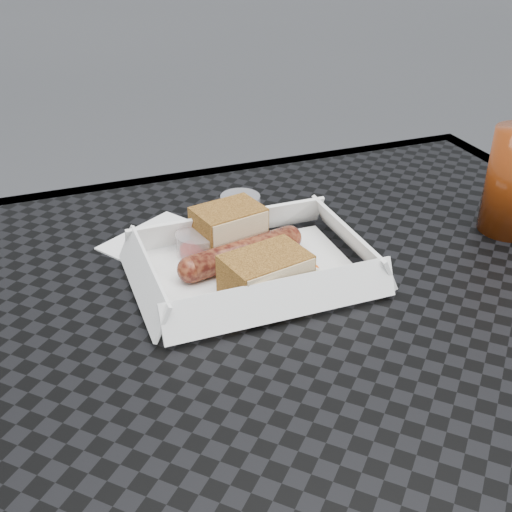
{
  "coord_description": "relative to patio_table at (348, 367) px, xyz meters",
  "views": [
    {
      "loc": [
        -0.28,
        -0.46,
        1.11
      ],
      "look_at": [
        -0.07,
        0.08,
        0.78
      ],
      "focal_mm": 45.0,
      "sensor_mm": 36.0,
      "label": 1
    }
  ],
  "objects": [
    {
      "name": "patio_table",
      "position": [
        0.0,
        0.0,
        0.0
      ],
      "size": [
        0.8,
        0.8,
        0.74
      ],
      "color": "black",
      "rests_on": "ground"
    },
    {
      "name": "food_tray",
      "position": [
        -0.07,
        0.09,
        0.08
      ],
      "size": [
        0.22,
        0.15,
        0.0
      ],
      "primitive_type": "cube",
      "color": "white",
      "rests_on": "patio_table"
    },
    {
      "name": "napkin",
      "position": [
        -0.14,
        0.19,
        0.08
      ],
      "size": [
        0.17,
        0.17,
        0.0
      ],
      "primitive_type": "cube",
      "rotation": [
        0.0,
        0.0,
        0.56
      ],
      "color": "white",
      "rests_on": "patio_table"
    },
    {
      "name": "veg_garnish",
      "position": [
        -0.03,
        0.06,
        0.08
      ],
      "size": [
        0.03,
        0.03,
        0.0
      ],
      "color": "#E25209",
      "rests_on": "food_tray"
    },
    {
      "name": "bratwurst",
      "position": [
        -0.08,
        0.11,
        0.09
      ],
      "size": [
        0.15,
        0.06,
        0.03
      ],
      "rotation": [
        0.0,
        0.0,
        0.21
      ],
      "color": "brown",
      "rests_on": "food_tray"
    },
    {
      "name": "bread_far",
      "position": [
        -0.07,
        0.05,
        0.1
      ],
      "size": [
        0.09,
        0.07,
        0.04
      ],
      "primitive_type": "cube",
      "rotation": [
        0.0,
        0.0,
        0.21
      ],
      "color": "#905E24",
      "rests_on": "food_tray"
    },
    {
      "name": "condiment_cup_sauce",
      "position": [
        -0.11,
        0.15,
        0.09
      ],
      "size": [
        0.05,
        0.05,
        0.03
      ],
      "primitive_type": "cylinder",
      "color": "maroon",
      "rests_on": "patio_table"
    },
    {
      "name": "bread_near",
      "position": [
        -0.08,
        0.16,
        0.1
      ],
      "size": [
        0.08,
        0.07,
        0.05
      ],
      "primitive_type": "cube",
      "rotation": [
        0.0,
        0.0,
        0.21
      ],
      "color": "#905E24",
      "rests_on": "food_tray"
    },
    {
      "name": "condiment_cup_empty",
      "position": [
        -0.04,
        0.23,
        0.09
      ],
      "size": [
        0.05,
        0.05,
        0.03
      ],
      "primitive_type": "cylinder",
      "color": "silver",
      "rests_on": "patio_table"
    }
  ]
}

